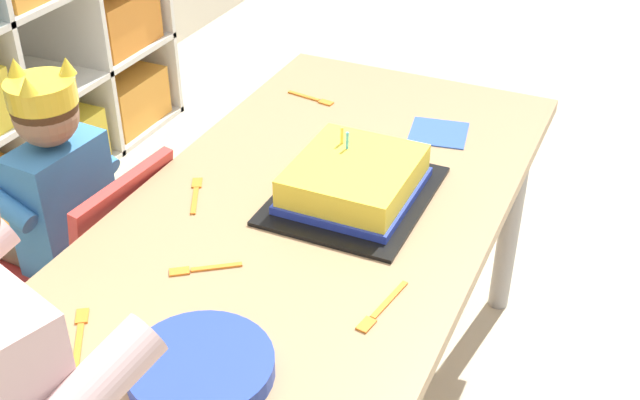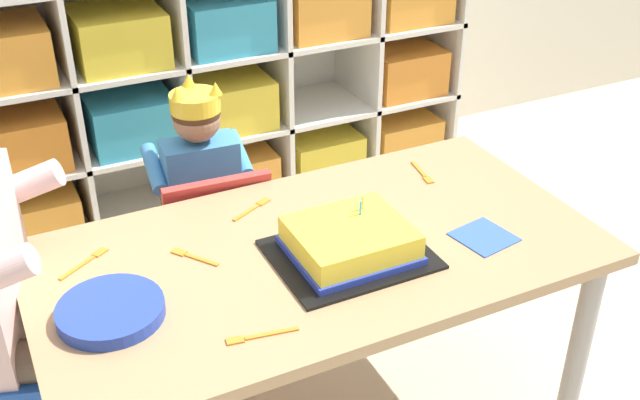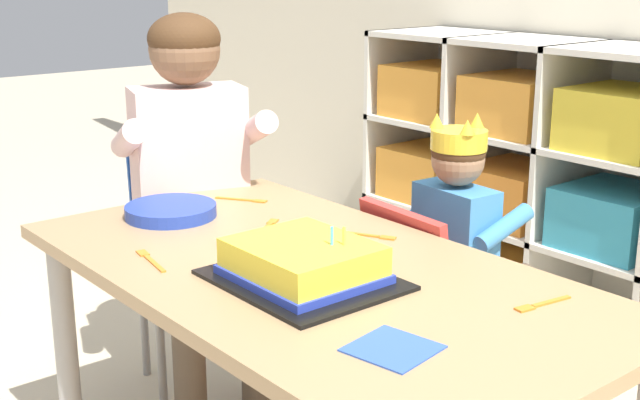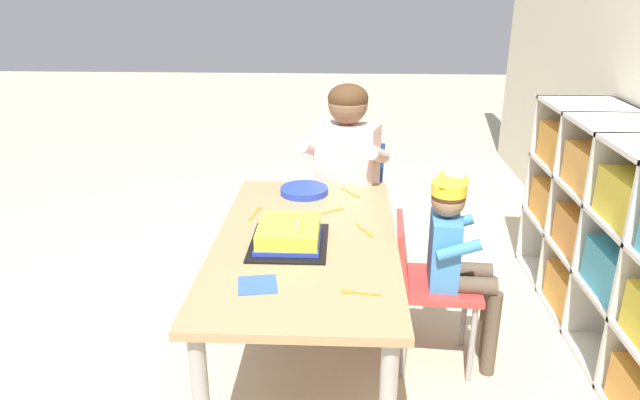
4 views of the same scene
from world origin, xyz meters
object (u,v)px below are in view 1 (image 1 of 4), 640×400
at_px(classroom_chair_blue, 96,262).
at_px(adult_helper_seated, 18,388).
at_px(fork_beside_plate_stack, 196,193).
at_px(fork_near_cake_tray, 200,269).
at_px(fork_at_table_front_edge, 313,99).
at_px(fork_by_napkin, 381,309).
at_px(paper_plate_stack, 201,367).
at_px(fork_near_child_seat, 80,334).
at_px(birthday_cake_on_tray, 354,183).
at_px(activity_table, 315,235).
at_px(child_with_crown, 48,196).

height_order(classroom_chair_blue, adult_helper_seated, adult_helper_seated).
bearing_deg(fork_beside_plate_stack, fork_near_cake_tray, 6.01).
xyz_separation_m(fork_at_table_front_edge, fork_near_cake_tray, (-0.69, -0.10, 0.00)).
bearing_deg(fork_by_napkin, fork_beside_plate_stack, 78.49).
height_order(classroom_chair_blue, paper_plate_stack, paper_plate_stack).
xyz_separation_m(adult_helper_seated, fork_beside_plate_stack, (0.60, 0.09, -0.06)).
height_order(fork_by_napkin, fork_near_cake_tray, same).
bearing_deg(fork_near_child_seat, classroom_chair_blue, -175.04).
relative_size(adult_helper_seated, birthday_cake_on_tray, 3.10).
height_order(activity_table, classroom_chair_blue, classroom_chair_blue).
distance_m(child_with_crown, fork_near_child_seat, 0.58).
height_order(fork_at_table_front_edge, fork_near_cake_tray, same).
relative_size(activity_table, fork_by_napkin, 8.93).
bearing_deg(fork_beside_plate_stack, adult_helper_seated, -18.57).
distance_m(child_with_crown, birthday_cake_on_tray, 0.68).
relative_size(paper_plate_stack, fork_near_child_seat, 1.75).
height_order(paper_plate_stack, fork_at_table_front_edge, paper_plate_stack).
height_order(child_with_crown, birthday_cake_on_tray, child_with_crown).
bearing_deg(birthday_cake_on_tray, fork_near_cake_tray, 154.87).
bearing_deg(paper_plate_stack, fork_beside_plate_stack, 32.75).
height_order(activity_table, adult_helper_seated, adult_helper_seated).
bearing_deg(child_with_crown, fork_near_cake_tray, 74.80).
relative_size(fork_at_table_front_edge, fork_near_cake_tray, 1.14).
distance_m(adult_helper_seated, fork_near_cake_tray, 0.40).
bearing_deg(classroom_chair_blue, fork_at_table_front_edge, 154.87).
distance_m(fork_at_table_front_edge, fork_near_cake_tray, 0.70).
height_order(fork_near_child_seat, fork_by_napkin, same).
xyz_separation_m(activity_table, birthday_cake_on_tray, (0.05, -0.06, 0.11)).
bearing_deg(fork_beside_plate_stack, fork_by_napkin, 41.47).
xyz_separation_m(classroom_chair_blue, fork_at_table_front_edge, (0.52, -0.29, 0.23)).
distance_m(birthday_cake_on_tray, fork_by_napkin, 0.34).
relative_size(birthday_cake_on_tray, fork_beside_plate_stack, 2.86).
bearing_deg(fork_near_child_seat, fork_at_table_front_edge, 147.65).
xyz_separation_m(activity_table, paper_plate_stack, (-0.49, -0.04, 0.09)).
height_order(activity_table, paper_plate_stack, paper_plate_stack).
relative_size(activity_table, fork_at_table_front_edge, 10.27).
bearing_deg(birthday_cake_on_tray, fork_beside_plate_stack, 112.38).
height_order(birthday_cake_on_tray, fork_beside_plate_stack, birthday_cake_on_tray).
bearing_deg(activity_table, fork_at_table_front_edge, 25.32).
xyz_separation_m(paper_plate_stack, fork_beside_plate_stack, (0.42, 0.27, -0.01)).
distance_m(adult_helper_seated, paper_plate_stack, 0.25).
height_order(adult_helper_seated, fork_at_table_front_edge, adult_helper_seated).
bearing_deg(fork_near_child_seat, fork_near_cake_tray, 125.40).
relative_size(birthday_cake_on_tray, fork_at_table_front_edge, 2.74).
xyz_separation_m(adult_helper_seated, paper_plate_stack, (0.18, -0.18, -0.05)).
bearing_deg(fork_near_child_seat, activity_table, 126.80).
distance_m(activity_table, fork_near_cake_tray, 0.30).
xyz_separation_m(classroom_chair_blue, fork_near_child_seat, (-0.39, -0.31, 0.23)).
relative_size(adult_helper_seated, fork_by_napkin, 7.37).
xyz_separation_m(fork_near_child_seat, fork_by_napkin, (0.25, -0.41, 0.00)).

